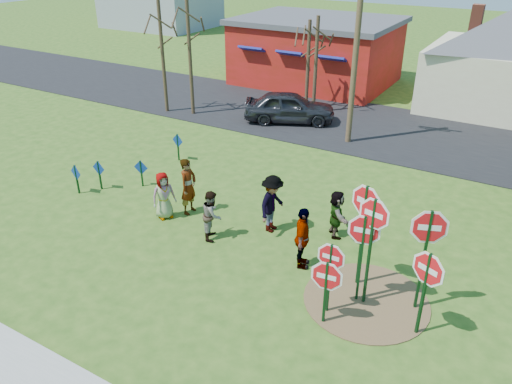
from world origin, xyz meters
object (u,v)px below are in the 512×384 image
stop_sign_b (365,211)px  person_b (188,186)px  stop_sign_a (331,263)px  suv (290,107)px  stop_sign_d (428,236)px  person_a (164,195)px  stop_sign_c (372,228)px  utility_pole (356,48)px

stop_sign_b → person_b: stop_sign_b is taller
stop_sign_a → suv: (-7.21, 12.12, -0.66)m
stop_sign_d → person_a: bearing=155.8°
stop_sign_c → utility_pole: size_ratio=0.39×
stop_sign_c → suv: size_ratio=0.71×
person_a → utility_pole: 10.40m
suv → stop_sign_c: bearing=-170.2°
stop_sign_c → person_b: 6.93m
stop_sign_c → suv: bearing=136.7°
stop_sign_d → suv: (-9.07, 10.88, -1.33)m
utility_pole → stop_sign_c: bearing=-67.0°
stop_sign_c → utility_pole: 11.33m
person_a → suv: 10.53m
stop_sign_a → person_a: size_ratio=1.30×
person_b → suv: bearing=5.0°
person_a → utility_pole: size_ratio=0.20×
stop_sign_a → stop_sign_c: (0.67, 0.79, 0.77)m
stop_sign_a → suv: bearing=120.7°
stop_sign_a → utility_pole: utility_pole is taller
suv → stop_sign_d: bearing=-165.2°
stop_sign_d → person_b: bearing=150.7°
stop_sign_a → person_a: stop_sign_a is taller
person_b → utility_pole: bearing=-16.8°
utility_pole → stop_sign_d: bearing=-60.5°
stop_sign_a → person_b: stop_sign_a is taller
person_a → person_b: person_b is taller
stop_sign_a → utility_pole: 11.98m
stop_sign_b → suv: bearing=142.7°
person_b → utility_pole: (2.29, 8.76, 3.21)m
stop_sign_d → person_b: size_ratio=1.52×
person_b → stop_sign_b: bearing=-100.0°
stop_sign_b → person_a: (-6.74, 0.17, -1.43)m
stop_sign_c → stop_sign_d: bearing=33.0°
utility_pole → suv: bearing=163.2°
stop_sign_a → utility_pole: (-3.69, 11.06, 2.73)m
stop_sign_c → person_a: (-7.15, 0.83, -1.41)m
person_a → suv: bearing=32.9°
stop_sign_a → stop_sign_d: bearing=33.8°
stop_sign_c → person_b: size_ratio=1.62×
suv → person_a: bearing=159.0°
stop_sign_b → stop_sign_d: 1.62m
stop_sign_b → stop_sign_d: size_ratio=1.04×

